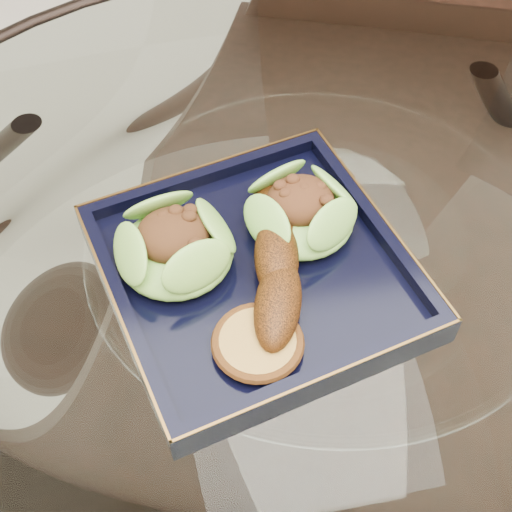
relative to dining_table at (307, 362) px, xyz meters
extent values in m
cylinder|color=white|center=(0.00, 0.00, 0.16)|extent=(1.10, 1.10, 0.01)
torus|color=black|center=(0.00, 0.00, 0.16)|extent=(1.13, 1.13, 0.02)
torus|color=black|center=(0.00, 0.00, -0.48)|extent=(0.81, 0.81, 0.02)
cylinder|color=black|center=(0.28, 0.28, -0.22)|extent=(0.04, 0.04, 0.75)
cylinder|color=black|center=(-0.28, 0.28, -0.22)|extent=(0.04, 0.04, 0.75)
cube|color=black|center=(0.17, 0.27, -0.10)|extent=(0.57, 0.57, 0.04)
cylinder|color=black|center=(-0.08, 0.16, -0.36)|extent=(0.03, 0.03, 0.47)
cylinder|color=black|center=(0.28, 0.03, -0.36)|extent=(0.03, 0.03, 0.47)
cylinder|color=black|center=(0.06, 0.51, -0.36)|extent=(0.03, 0.03, 0.47)
cylinder|color=black|center=(0.41, 0.38, -0.36)|extent=(0.03, 0.03, 0.47)
cube|color=black|center=(-0.06, 0.01, 0.17)|extent=(0.33, 0.33, 0.02)
ellipsoid|color=#55982C|center=(-0.13, 0.03, 0.20)|extent=(0.12, 0.12, 0.04)
ellipsoid|color=#4D8C28|center=(-0.01, 0.05, 0.20)|extent=(0.11, 0.11, 0.04)
ellipsoid|color=#572809|center=(-0.04, 0.00, 0.20)|extent=(0.07, 0.20, 0.04)
cylinder|color=gold|center=(-0.07, -0.08, 0.19)|extent=(0.08, 0.08, 0.01)
camera|label=1|loc=(-0.13, -0.39, 0.72)|focal=50.00mm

